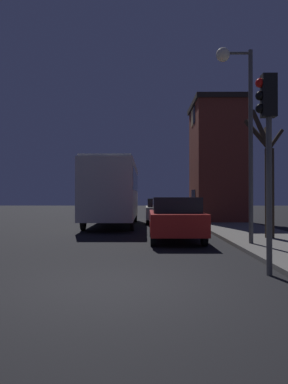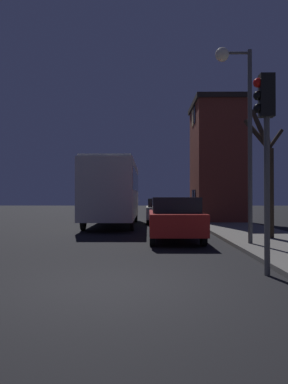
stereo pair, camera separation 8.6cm
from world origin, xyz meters
name	(u,v)px [view 1 (the left image)]	position (x,y,z in m)	size (l,w,h in m)	color
ground_plane	(116,288)	(0.00, 0.00, 0.00)	(120.00, 120.00, 0.00)	black
brick_building	(216,161)	(5.08, 17.50, 3.96)	(3.19, 5.03, 7.63)	brown
streetlamp	(239,105)	(3.55, 5.42, 4.64)	(1.20, 0.46, 6.38)	#4C4C4C
traffic_light	(267,131)	(3.08, 1.07, 3.02)	(0.43, 0.24, 4.21)	#4C4C4C
bare_tree	(267,174)	(5.04, 7.15, 2.47)	(1.27, 1.42, 4.90)	#2D2319
bus	(113,188)	(-1.32, 14.20, 2.11)	(2.54, 9.30, 3.55)	beige
car_near_lane	(175,218)	(1.61, 7.02, 0.85)	(1.87, 4.39, 1.62)	#B21E19
car_mid_lane	(160,210)	(1.37, 16.28, 0.80)	(1.71, 4.26, 1.52)	beige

